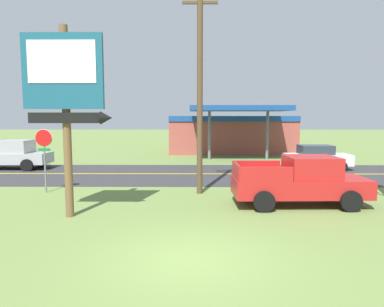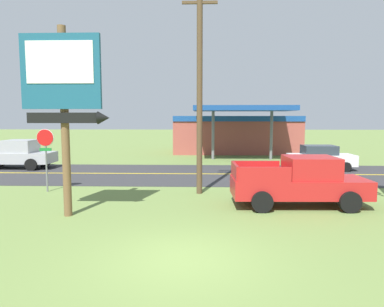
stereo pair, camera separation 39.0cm
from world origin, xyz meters
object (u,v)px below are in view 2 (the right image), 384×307
utility_pole (200,79)px  pickup_red_parked_on_lawn (300,182)px  pickup_silver_on_road (16,154)px  stop_sign (46,149)px  car_white_near_lane (320,158)px  gas_station (236,133)px  motel_sign (64,90)px

utility_pole → pickup_red_parked_on_lawn: utility_pole is taller
pickup_silver_on_road → stop_sign: bearing=-53.3°
car_white_near_lane → pickup_silver_on_road: bearing=-180.0°
gas_station → pickup_red_parked_on_lawn: bearing=-88.3°
stop_sign → pickup_silver_on_road: stop_sign is taller
stop_sign → gas_station: size_ratio=0.25×
gas_station → motel_sign: bearing=-109.3°
gas_station → car_white_near_lane: bearing=-68.1°
motel_sign → pickup_red_parked_on_lawn: bearing=11.8°
motel_sign → pickup_silver_on_road: (-8.04, 11.40, -3.45)m
car_white_near_lane → pickup_red_parked_on_lawn: bearing=-112.4°
stop_sign → pickup_silver_on_road: (-5.45, 7.31, -1.06)m
pickup_silver_on_road → car_white_near_lane: 20.56m
pickup_red_parked_on_lawn → car_white_near_lane: bearing=67.6°
stop_sign → motel_sign: bearing=-57.6°
pickup_red_parked_on_lawn → motel_sign: bearing=-168.2°
stop_sign → pickup_silver_on_road: 9.18m
motel_sign → gas_station: 24.25m
gas_station → pickup_red_parked_on_lawn: 21.01m
motel_sign → utility_pole: utility_pole is taller
pickup_red_parked_on_lawn → car_white_near_lane: 10.38m
pickup_red_parked_on_lawn → pickup_silver_on_road: same height
motel_sign → car_white_near_lane: size_ratio=1.57×
pickup_red_parked_on_lawn → pickup_silver_on_road: (-16.61, 9.60, 0.00)m
stop_sign → car_white_near_lane: bearing=25.8°
utility_pole → car_white_near_lane: utility_pole is taller
motel_sign → stop_sign: motel_sign is taller
gas_station → pickup_red_parked_on_lawn: size_ratio=2.29×
utility_pole → pickup_silver_on_road: 15.24m
pickup_silver_on_road → utility_pole: bearing=-30.5°
stop_sign → pickup_red_parked_on_lawn: size_ratio=0.56×
pickup_red_parked_on_lawn → stop_sign: bearing=168.4°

